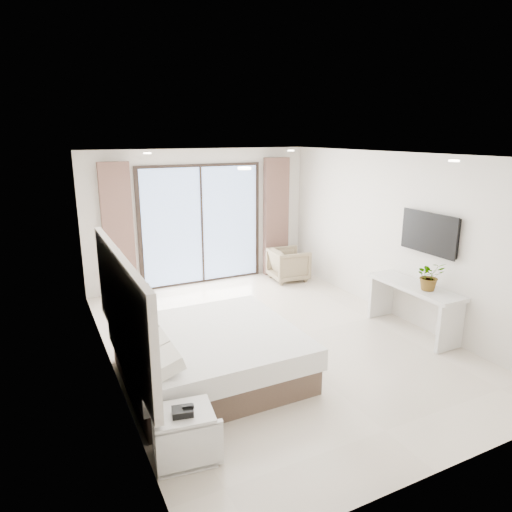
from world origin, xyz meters
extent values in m
plane|color=beige|center=(0.00, 0.00, 0.00)|extent=(6.20, 6.20, 0.00)
cube|color=silver|center=(0.00, 3.10, 1.35)|extent=(4.60, 0.02, 2.70)
cube|color=silver|center=(0.00, -3.10, 1.35)|extent=(4.60, 0.02, 2.70)
cube|color=silver|center=(-2.30, 0.00, 1.35)|extent=(0.02, 6.20, 2.70)
cube|color=silver|center=(2.30, 0.00, 1.35)|extent=(0.02, 6.20, 2.70)
cube|color=white|center=(0.00, 0.00, 2.70)|extent=(4.60, 6.20, 0.02)
cube|color=beige|center=(-2.25, -0.59, 1.15)|extent=(0.08, 3.00, 1.20)
cube|color=black|center=(2.25, -0.70, 1.55)|extent=(0.06, 1.00, 0.58)
cube|color=black|center=(2.21, -0.70, 1.55)|extent=(0.02, 1.04, 0.62)
cube|color=black|center=(0.00, 3.07, 1.20)|extent=(2.56, 0.04, 2.42)
cube|color=#99B9F5|center=(0.00, 3.04, 1.20)|extent=(2.40, 0.01, 2.30)
cube|color=brown|center=(-1.65, 2.96, 1.25)|extent=(0.55, 0.14, 2.50)
cube|color=brown|center=(1.65, 2.96, 1.25)|extent=(0.55, 0.14, 2.50)
cylinder|color=white|center=(-1.30, -1.80, 2.68)|extent=(0.12, 0.12, 0.02)
cylinder|color=white|center=(1.30, -1.80, 2.68)|extent=(0.12, 0.12, 0.02)
cylinder|color=white|center=(-1.30, 1.80, 2.68)|extent=(0.12, 0.12, 0.02)
cylinder|color=white|center=(1.30, 1.80, 2.68)|extent=(0.12, 0.12, 0.02)
cube|color=brown|center=(-1.23, -0.59, 0.16)|extent=(2.04, 1.94, 0.33)
cube|color=silver|center=(-1.23, -0.59, 0.46)|extent=(2.13, 2.02, 0.27)
cube|color=white|center=(-1.95, -1.26, 0.66)|extent=(0.28, 0.41, 0.14)
cube|color=white|center=(-1.95, -0.82, 0.66)|extent=(0.28, 0.41, 0.14)
cube|color=white|center=(-1.95, -0.37, 0.66)|extent=(0.28, 0.41, 0.14)
cube|color=white|center=(-1.95, 0.07, 0.66)|extent=(0.28, 0.41, 0.14)
cube|color=silver|center=(-1.99, -1.90, 0.48)|extent=(0.61, 0.52, 0.05)
cube|color=silver|center=(-1.99, -1.90, 0.03)|extent=(0.61, 0.52, 0.05)
cube|color=silver|center=(-1.99, -2.10, 0.25)|extent=(0.55, 0.13, 0.45)
cube|color=silver|center=(-1.99, -1.70, 0.25)|extent=(0.55, 0.13, 0.45)
cube|color=black|center=(-2.00, -1.95, 0.54)|extent=(0.22, 0.19, 0.06)
cube|color=silver|center=(2.04, -0.70, 0.74)|extent=(0.49, 1.58, 0.06)
cube|color=silver|center=(2.04, -1.41, 0.35)|extent=(0.47, 0.06, 0.71)
cube|color=silver|center=(2.04, 0.01, 0.35)|extent=(0.47, 0.06, 0.71)
imported|color=#33662D|center=(2.04, -0.96, 0.94)|extent=(0.52, 0.54, 0.34)
imported|color=#806F54|center=(1.65, 2.40, 0.37)|extent=(0.73, 0.77, 0.73)
camera|label=1|loc=(-3.01, -5.49, 2.97)|focal=32.00mm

